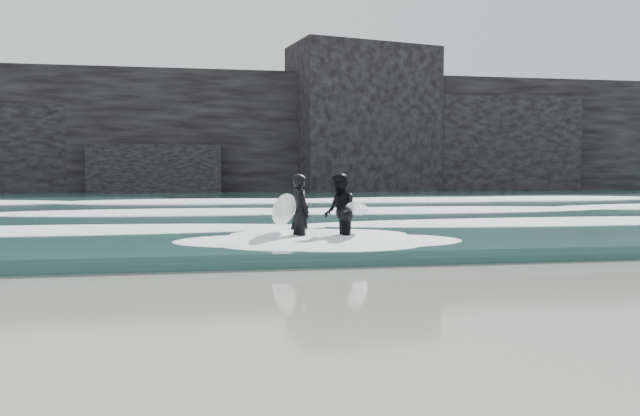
# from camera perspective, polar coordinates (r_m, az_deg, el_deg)

# --- Properties ---
(ground) EXTENTS (120.00, 120.00, 0.00)m
(ground) POSITION_cam_1_polar(r_m,az_deg,el_deg) (9.67, 13.62, -7.82)
(ground) COLOR #866B4B
(ground) RESTS_ON ground
(sea) EXTENTS (90.00, 52.00, 0.30)m
(sea) POSITION_cam_1_polar(r_m,az_deg,el_deg) (37.93, -4.19, 0.69)
(sea) COLOR #214C46
(sea) RESTS_ON ground
(headland) EXTENTS (70.00, 9.00, 10.00)m
(headland) POSITION_cam_1_polar(r_m,az_deg,el_deg) (54.92, -6.01, 6.53)
(headland) COLOR black
(headland) RESTS_ON ground
(foam_near) EXTENTS (60.00, 3.20, 0.20)m
(foam_near) POSITION_cam_1_polar(r_m,az_deg,el_deg) (18.16, 2.20, -1.30)
(foam_near) COLOR white
(foam_near) RESTS_ON sea
(foam_mid) EXTENTS (60.00, 4.00, 0.24)m
(foam_mid) POSITION_cam_1_polar(r_m,az_deg,el_deg) (25.03, -1.18, -0.00)
(foam_mid) COLOR white
(foam_mid) RESTS_ON sea
(foam_far) EXTENTS (60.00, 4.80, 0.30)m
(foam_far) POSITION_cam_1_polar(r_m,az_deg,el_deg) (33.94, -3.51, 0.90)
(foam_far) COLOR white
(foam_far) RESTS_ON sea
(surfer_left) EXTENTS (1.00, 1.91, 1.81)m
(surfer_left) POSITION_cam_1_polar(r_m,az_deg,el_deg) (14.91, -2.09, -0.32)
(surfer_left) COLOR black
(surfer_left) RESTS_ON ground
(surfer_right) EXTENTS (1.30, 2.04, 1.83)m
(surfer_right) POSITION_cam_1_polar(r_m,az_deg,el_deg) (14.80, 1.96, -0.33)
(surfer_right) COLOR black
(surfer_right) RESTS_ON ground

